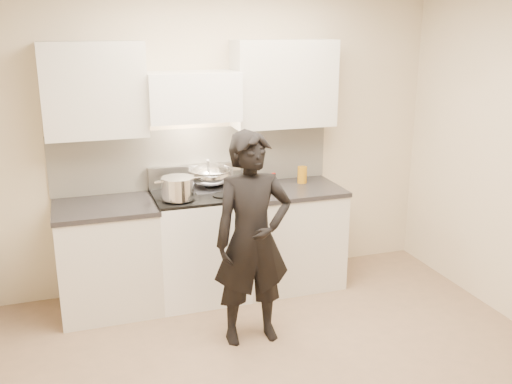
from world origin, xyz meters
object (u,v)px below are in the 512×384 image
(wok, at_px, (210,175))
(utensil_crock, at_px, (247,176))
(person, at_px, (253,239))
(stove, at_px, (200,245))
(counter_right, at_px, (288,235))

(wok, relative_size, utensil_crock, 1.57)
(wok, distance_m, person, 1.02)
(stove, relative_size, counter_right, 1.04)
(utensil_crock, bearing_deg, counter_right, -28.93)
(stove, height_order, counter_right, stove)
(utensil_crock, height_order, person, person)
(utensil_crock, bearing_deg, wok, -173.55)
(stove, distance_m, wok, 0.62)
(utensil_crock, bearing_deg, person, -105.55)
(stove, bearing_deg, wok, 45.21)
(stove, height_order, wok, wok)
(stove, xyz_separation_m, wok, (0.14, 0.14, 0.59))
(utensil_crock, distance_m, person, 1.08)
(wok, height_order, person, person)
(wok, bearing_deg, person, -86.10)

